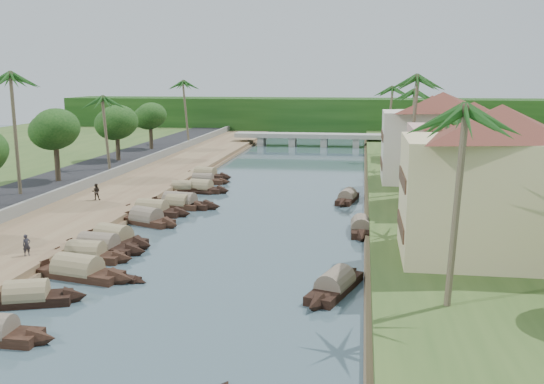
# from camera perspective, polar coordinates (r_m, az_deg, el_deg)

# --- Properties ---
(ground) EXTENTS (220.00, 220.00, 0.00)m
(ground) POSITION_cam_1_polar(r_m,az_deg,el_deg) (45.85, -4.76, -5.86)
(ground) COLOR #3B5058
(ground) RESTS_ON ground
(left_bank) EXTENTS (10.00, 180.00, 0.80)m
(left_bank) POSITION_cam_1_polar(r_m,az_deg,el_deg) (69.17, -13.91, -0.08)
(left_bank) COLOR brown
(left_bank) RESTS_ON ground
(right_bank) EXTENTS (16.00, 180.00, 1.20)m
(right_bank) POSITION_cam_1_polar(r_m,az_deg,el_deg) (64.55, 16.18, -0.79)
(right_bank) COLOR #2F491D
(right_bank) RESTS_ON ground
(road) EXTENTS (8.00, 180.00, 1.40)m
(road) POSITION_cam_1_polar(r_m,az_deg,el_deg) (72.77, -20.12, 0.34)
(road) COLOR black
(road) RESTS_ON ground
(retaining_wall) EXTENTS (0.40, 180.00, 1.10)m
(retaining_wall) POSITION_cam_1_polar(r_m,az_deg,el_deg) (70.70, -17.09, 0.77)
(retaining_wall) COLOR slate
(retaining_wall) RESTS_ON left_bank
(treeline) EXTENTS (120.00, 14.00, 8.00)m
(treeline) POSITION_cam_1_polar(r_m,az_deg,el_deg) (143.36, 4.48, 7.19)
(treeline) COLOR #11340E
(treeline) RESTS_ON ground
(bridge) EXTENTS (28.00, 4.00, 2.40)m
(bridge) POSITION_cam_1_polar(r_m,az_deg,el_deg) (115.73, 3.45, 5.19)
(bridge) COLOR gray
(bridge) RESTS_ON ground
(building_near) EXTENTS (14.85, 14.85, 10.20)m
(building_near) POSITION_cam_1_polar(r_m,az_deg,el_deg) (42.18, 20.40, 0.92)
(building_near) COLOR #CEC28A
(building_near) RESTS_ON right_bank
(building_mid) EXTENTS (14.11, 14.11, 9.70)m
(building_mid) POSITION_cam_1_polar(r_m,az_deg,el_deg) (57.96, 18.20, 3.36)
(building_mid) COLOR #D09A93
(building_mid) RESTS_ON right_bank
(building_far) EXTENTS (15.59, 15.59, 10.20)m
(building_far) POSITION_cam_1_polar(r_m,az_deg,el_deg) (71.56, 15.60, 5.04)
(building_far) COLOR beige
(building_far) RESTS_ON right_bank
(building_distant) EXTENTS (12.62, 12.62, 9.20)m
(building_distant) POSITION_cam_1_polar(r_m,az_deg,el_deg) (91.51, 14.72, 5.96)
(building_distant) COLOR #CEC28A
(building_distant) RESTS_ON right_bank
(sampan_1) EXTENTS (7.15, 3.75, 2.11)m
(sampan_1) POSITION_cam_1_polar(r_m,az_deg,el_deg) (38.75, -22.05, -9.19)
(sampan_1) COLOR black
(sampan_1) RESTS_ON ground
(sampan_2) EXTENTS (8.97, 3.59, 2.31)m
(sampan_2) POSITION_cam_1_polar(r_m,az_deg,el_deg) (42.54, -17.81, -7.12)
(sampan_2) COLOR black
(sampan_2) RESTS_ON ground
(sampan_3) EXTENTS (8.29, 2.61, 2.20)m
(sampan_3) POSITION_cam_1_polar(r_m,az_deg,el_deg) (47.96, -16.01, -4.99)
(sampan_3) COLOR black
(sampan_3) RESTS_ON ground
(sampan_4) EXTENTS (7.46, 2.01, 2.12)m
(sampan_4) POSITION_cam_1_polar(r_m,az_deg,el_deg) (46.11, -17.10, -5.69)
(sampan_4) COLOR black
(sampan_4) RESTS_ON ground
(sampan_5) EXTENTS (7.80, 4.03, 2.40)m
(sampan_5) POSITION_cam_1_polar(r_m,az_deg,el_deg) (49.81, -14.70, -4.33)
(sampan_5) COLOR black
(sampan_5) RESTS_ON ground
(sampan_6) EXTENTS (7.57, 4.49, 2.24)m
(sampan_6) POSITION_cam_1_polar(r_m,az_deg,el_deg) (55.92, -11.74, -2.54)
(sampan_6) COLOR black
(sampan_6) RESTS_ON ground
(sampan_7) EXTENTS (8.45, 2.72, 2.21)m
(sampan_7) POSITION_cam_1_polar(r_m,az_deg,el_deg) (59.49, -11.24, -1.72)
(sampan_7) COLOR black
(sampan_7) RESTS_ON ground
(sampan_8) EXTENTS (6.83, 3.18, 2.08)m
(sampan_8) POSITION_cam_1_polar(r_m,az_deg,el_deg) (62.07, -8.78, -1.11)
(sampan_8) COLOR black
(sampan_8) RESTS_ON ground
(sampan_9) EXTENTS (9.41, 3.24, 2.32)m
(sampan_9) POSITION_cam_1_polar(r_m,az_deg,el_deg) (62.41, -8.68, -1.04)
(sampan_9) COLOR black
(sampan_9) RESTS_ON ground
(sampan_10) EXTENTS (6.72, 2.34, 1.87)m
(sampan_10) POSITION_cam_1_polar(r_m,az_deg,el_deg) (70.48, -8.45, 0.33)
(sampan_10) COLOR black
(sampan_10) RESTS_ON ground
(sampan_11) EXTENTS (7.47, 2.85, 2.12)m
(sampan_11) POSITION_cam_1_polar(r_m,az_deg,el_deg) (70.26, -6.71, 0.34)
(sampan_11) COLOR black
(sampan_11) RESTS_ON ground
(sampan_12) EXTENTS (7.30, 1.63, 1.79)m
(sampan_12) POSITION_cam_1_polar(r_m,az_deg,el_deg) (75.72, -6.52, 1.10)
(sampan_12) COLOR black
(sampan_12) RESTS_ON ground
(sampan_13) EXTENTS (7.91, 3.13, 2.13)m
(sampan_13) POSITION_cam_1_polar(r_m,az_deg,el_deg) (79.63, -6.29, 1.60)
(sampan_13) COLOR black
(sampan_13) RESTS_ON ground
(sampan_14) EXTENTS (4.06, 8.45, 2.05)m
(sampan_14) POSITION_cam_1_polar(r_m,az_deg,el_deg) (38.10, 5.95, -8.76)
(sampan_14) COLOR black
(sampan_14) RESTS_ON ground
(sampan_15) EXTENTS (1.82, 7.28, 1.98)m
(sampan_15) POSITION_cam_1_polar(r_m,az_deg,el_deg) (52.40, 8.35, -3.34)
(sampan_15) COLOR black
(sampan_15) RESTS_ON ground
(sampan_16) EXTENTS (2.72, 7.69, 1.89)m
(sampan_16) POSITION_cam_1_polar(r_m,az_deg,el_deg) (64.94, 7.11, -0.54)
(sampan_16) COLOR black
(sampan_16) RESTS_ON ground
(canoe_1) EXTENTS (5.06, 2.33, 0.82)m
(canoe_1) POSITION_cam_1_polar(r_m,az_deg,el_deg) (41.71, -14.47, -7.75)
(canoe_1) COLOR black
(canoe_1) RESTS_ON ground
(canoe_2) EXTENTS (5.96, 1.53, 0.86)m
(canoe_2) POSITION_cam_1_polar(r_m,az_deg,el_deg) (69.59, -7.36, -0.04)
(canoe_2) COLOR black
(canoe_2) RESTS_ON ground
(palm_0) EXTENTS (3.20, 3.20, 11.94)m
(palm_0) POSITION_cam_1_polar(r_m,az_deg,el_deg) (31.86, 17.25, 7.07)
(palm_0) COLOR brown
(palm_0) RESTS_ON ground
(palm_1) EXTENTS (3.20, 3.20, 10.41)m
(palm_1) POSITION_cam_1_polar(r_m,az_deg,el_deg) (48.58, 15.44, 6.58)
(palm_1) COLOR brown
(palm_1) RESTS_ON ground
(palm_2) EXTENTS (3.20, 3.20, 13.43)m
(palm_2) POSITION_cam_1_polar(r_m,az_deg,el_deg) (63.05, 13.09, 10.23)
(palm_2) COLOR brown
(palm_2) RESTS_ON ground
(palm_3) EXTENTS (3.20, 3.20, 11.61)m
(palm_3) POSITION_cam_1_polar(r_m,az_deg,el_deg) (80.48, 12.82, 9.09)
(palm_3) COLOR brown
(palm_3) RESTS_ON ground
(palm_5) EXTENTS (3.20, 3.20, 13.49)m
(palm_5) POSITION_cam_1_polar(r_m,az_deg,el_deg) (65.47, -23.35, 9.88)
(palm_5) COLOR brown
(palm_5) RESTS_ON ground
(palm_6) EXTENTS (3.20, 3.20, 10.62)m
(palm_6) POSITION_cam_1_polar(r_m,az_deg,el_deg) (79.92, -15.42, 8.41)
(palm_6) COLOR brown
(palm_6) RESTS_ON ground
(palm_7) EXTENTS (3.20, 3.20, 11.70)m
(palm_7) POSITION_cam_1_polar(r_m,az_deg,el_deg) (96.27, 10.94, 9.46)
(palm_7) COLOR brown
(palm_7) RESTS_ON ground
(palm_8) EXTENTS (3.20, 3.20, 12.31)m
(palm_8) POSITION_cam_1_polar(r_m,az_deg,el_deg) (108.29, -8.06, 10.11)
(palm_8) COLOR brown
(palm_8) RESTS_ON ground
(tree_3) EXTENTS (5.21, 5.21, 8.01)m
(tree_3) POSITION_cam_1_polar(r_m,az_deg,el_deg) (72.53, -19.75, 5.50)
(tree_3) COLOR #4B3E2B
(tree_3) RESTS_ON ground
(tree_4) EXTENTS (5.48, 5.48, 7.55)m
(tree_4) POSITION_cam_1_polar(r_m,az_deg,el_deg) (88.20, -14.41, 6.29)
(tree_4) COLOR #4B3E2B
(tree_4) RESTS_ON ground
(tree_5) EXTENTS (4.80, 4.80, 7.30)m
(tree_5) POSITION_cam_1_polar(r_m,az_deg,el_deg) (100.91, -11.39, 6.96)
(tree_5) COLOR #4B3E2B
(tree_5) RESTS_ON ground
(tree_6) EXTENTS (4.90, 4.90, 6.65)m
(tree_6) POSITION_cam_1_polar(r_m,az_deg,el_deg) (73.00, 19.43, 4.44)
(tree_6) COLOR #4B3E2B
(tree_6) RESTS_ON ground
(person_near) EXTENTS (0.63, 0.67, 1.53)m
(person_near) POSITION_cam_1_polar(r_m,az_deg,el_deg) (45.72, -22.10, -4.65)
(person_near) COLOR #27262D
(person_near) RESTS_ON left_bank
(person_far) EXTENTS (0.96, 0.83, 1.69)m
(person_far) POSITION_cam_1_polar(r_m,az_deg,el_deg) (63.77, -16.23, 0.03)
(person_far) COLOR #2B241E
(person_far) RESTS_ON left_bank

